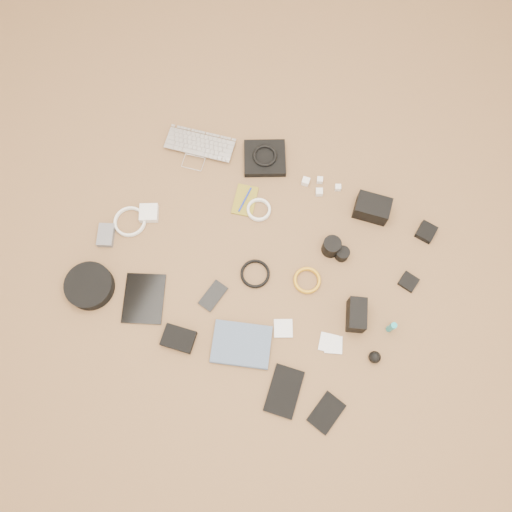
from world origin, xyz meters
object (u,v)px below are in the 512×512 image
at_px(headphone_case, 90,286).
at_px(paperback, 239,366).
at_px(laptop, 197,153).
at_px(dslr_camera, 372,208).
at_px(tablet, 144,298).
at_px(phone, 213,296).

distance_m(headphone_case, paperback, 0.71).
distance_m(laptop, dslr_camera, 0.84).
distance_m(dslr_camera, paperback, 0.89).
relative_size(tablet, phone, 1.70).
bearing_deg(tablet, headphone_case, 170.49).
height_order(tablet, paperback, paperback).
bearing_deg(dslr_camera, headphone_case, -146.84).
relative_size(phone, paperback, 0.54).
bearing_deg(paperback, phone, 27.97).
xyz_separation_m(laptop, headphone_case, (-0.13, -0.76, 0.02)).
bearing_deg(paperback, dslr_camera, -33.29).
distance_m(dslr_camera, phone, 0.79).
relative_size(dslr_camera, headphone_case, 0.74).
relative_size(dslr_camera, phone, 1.17).
bearing_deg(dslr_camera, tablet, -140.91).
bearing_deg(headphone_case, dslr_camera, 39.84).
bearing_deg(tablet, laptop, 76.38).
xyz_separation_m(phone, headphone_case, (-0.49, -0.17, 0.02)).
bearing_deg(dslr_camera, phone, -133.76).
height_order(laptop, headphone_case, headphone_case).
xyz_separation_m(tablet, phone, (0.26, 0.13, 0.00)).
distance_m(dslr_camera, tablet, 1.06).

